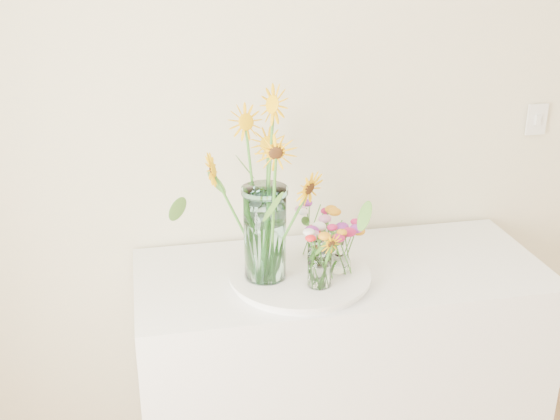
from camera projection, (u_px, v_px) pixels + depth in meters
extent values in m
cube|color=white|center=(338.00, 378.00, 2.57)|extent=(1.40, 0.60, 0.90)
cylinder|color=white|center=(300.00, 278.00, 2.31)|extent=(0.44, 0.44, 0.02)
cylinder|color=#B2EDE8|center=(265.00, 234.00, 2.22)|extent=(0.16, 0.16, 0.32)
cylinder|color=white|center=(319.00, 268.00, 2.20)|extent=(0.08, 0.08, 0.13)
cylinder|color=white|center=(317.00, 244.00, 2.40)|extent=(0.08, 0.08, 0.11)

